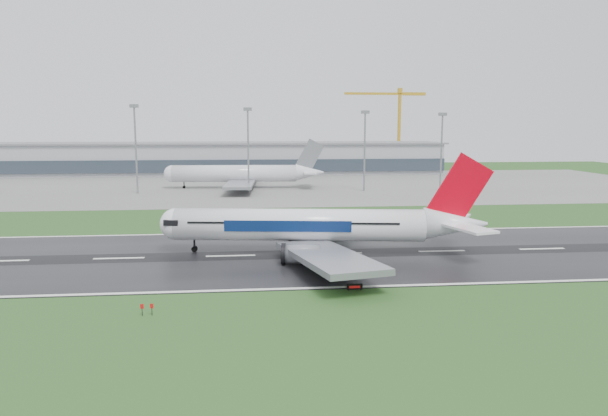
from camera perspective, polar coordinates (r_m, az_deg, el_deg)
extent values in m
plane|color=#20471A|center=(105.02, -18.62, -5.00)|extent=(520.00, 520.00, 0.00)
cube|color=black|center=(105.01, -18.62, -4.98)|extent=(400.00, 45.00, 0.10)
cube|color=slate|center=(227.02, -11.59, 2.28)|extent=(400.00, 130.00, 0.08)
cube|color=gray|center=(285.98, -10.40, 5.04)|extent=(240.00, 36.00, 15.00)
cylinder|color=gray|center=(203.69, -17.01, 5.65)|extent=(0.64, 0.64, 30.20)
cylinder|color=gray|center=(199.74, -5.80, 5.79)|extent=(0.64, 0.64, 29.22)
cylinder|color=gray|center=(204.10, 6.29, 5.70)|extent=(0.64, 0.64, 28.29)
cylinder|color=gray|center=(211.99, 14.03, 5.51)|extent=(0.64, 0.64, 27.59)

